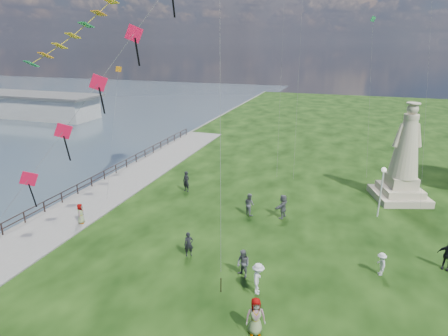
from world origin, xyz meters
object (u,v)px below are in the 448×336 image
(person_9, at_px, (447,255))
(person_6, at_px, (186,181))
(person_4, at_px, (255,316))
(person_7, at_px, (249,204))
(pier_pavilion, at_px, (27,105))
(person_1, at_px, (243,264))
(person_2, at_px, (258,279))
(statue, at_px, (404,164))
(person_8, at_px, (381,264))
(person_0, at_px, (189,244))
(lamppost, at_px, (382,182))
(person_10, at_px, (81,215))
(person_11, at_px, (283,206))

(person_9, bearing_deg, person_6, -175.75)
(person_6, bearing_deg, person_4, -40.84)
(person_7, bearing_deg, pier_pavilion, 9.44)
(pier_pavilion, distance_m, person_1, 64.99)
(person_2, height_order, person_7, person_2)
(statue, distance_m, person_8, 13.10)
(person_1, xyz_separation_m, person_8, (7.68, 2.79, -0.15))
(person_0, bearing_deg, person_4, -75.05)
(person_1, xyz_separation_m, person_4, (1.78, -4.18, 0.09))
(person_8, bearing_deg, lamppost, 164.10)
(person_7, xyz_separation_m, person_10, (-11.65, -5.68, -0.12))
(statue, relative_size, person_0, 5.16)
(person_11, bearing_deg, statue, 142.46)
(person_1, distance_m, person_8, 8.17)
(person_1, relative_size, person_8, 1.21)
(lamppost, distance_m, person_2, 14.20)
(lamppost, height_order, person_10, lamppost)
(person_0, bearing_deg, person_7, 41.05)
(person_6, distance_m, person_7, 7.38)
(pier_pavilion, height_order, person_7, pier_pavilion)
(person_1, bearing_deg, person_7, 134.37)
(person_7, bearing_deg, person_1, 141.23)
(person_0, relative_size, person_4, 0.85)
(person_2, bearing_deg, pier_pavilion, 48.33)
(statue, bearing_deg, person_0, -151.73)
(person_1, height_order, person_9, person_9)
(lamppost, xyz_separation_m, person_9, (3.54, -6.43, -2.02))
(lamppost, bearing_deg, person_10, -158.21)
(person_11, bearing_deg, lamppost, 124.93)
(pier_pavilion, xyz_separation_m, person_8, (60.94, -34.43, -1.12))
(person_0, distance_m, person_8, 11.74)
(pier_pavilion, xyz_separation_m, person_4, (55.04, -41.40, -0.88))
(person_8, xyz_separation_m, person_11, (-6.86, 5.76, 0.24))
(person_6, xyz_separation_m, person_7, (6.78, -2.92, -0.06))
(person_11, bearing_deg, person_6, -90.38)
(person_0, xyz_separation_m, person_10, (-9.52, 1.47, -0.04))
(person_2, relative_size, person_10, 1.17)
(person_0, distance_m, person_9, 15.83)
(statue, distance_m, person_0, 20.07)
(person_9, height_order, person_10, person_9)
(person_1, bearing_deg, person_8, 51.95)
(lamppost, relative_size, person_6, 2.13)
(person_6, relative_size, person_8, 1.34)
(person_7, height_order, person_10, person_7)
(statue, distance_m, person_2, 18.94)
(person_10, bearing_deg, statue, -81.85)
(statue, bearing_deg, person_2, -135.40)
(person_10, bearing_deg, pier_pavilion, 28.17)
(person_0, relative_size, person_7, 0.91)
(person_1, xyz_separation_m, person_6, (-8.59, 11.16, 0.10))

